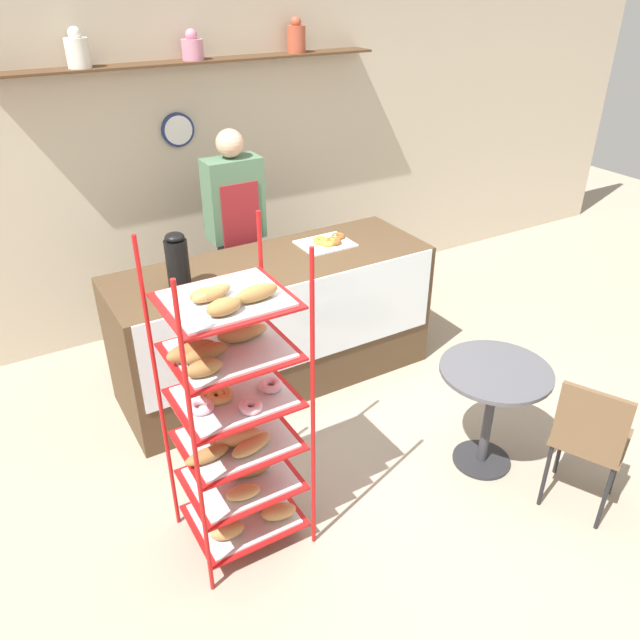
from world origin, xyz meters
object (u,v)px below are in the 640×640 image
at_px(pastry_rack, 235,420).
at_px(cafe_chair, 590,435).
at_px(person_worker, 237,234).
at_px(donut_tray_counter, 328,241).
at_px(cafe_table, 492,394).
at_px(coffee_carafe, 177,262).

relative_size(pastry_rack, cafe_chair, 1.98).
distance_m(person_worker, donut_tray_counter, 0.73).
distance_m(cafe_chair, donut_tray_counter, 2.22).
xyz_separation_m(cafe_table, coffee_carafe, (-1.39, 1.43, 0.63)).
height_order(cafe_chair, coffee_carafe, coffee_carafe).
bearing_deg(pastry_rack, coffee_carafe, 82.15).
relative_size(person_worker, cafe_chair, 2.00).
height_order(pastry_rack, donut_tray_counter, pastry_rack).
bearing_deg(coffee_carafe, pastry_rack, -97.85).
relative_size(pastry_rack, donut_tray_counter, 4.56).
height_order(person_worker, donut_tray_counter, person_worker).
relative_size(pastry_rack, person_worker, 0.99).
distance_m(person_worker, cafe_chair, 2.85).
distance_m(pastry_rack, donut_tray_counter, 1.92).
distance_m(cafe_table, coffee_carafe, 2.09).
xyz_separation_m(cafe_table, donut_tray_counter, (-0.20, 1.58, 0.46)).
xyz_separation_m(pastry_rack, person_worker, (0.86, 1.88, 0.17)).
xyz_separation_m(person_worker, cafe_table, (0.70, -2.12, -0.44)).
relative_size(cafe_table, coffee_carafe, 1.85).
relative_size(pastry_rack, coffee_carafe, 4.58).
relative_size(person_worker, coffee_carafe, 4.61).
bearing_deg(pastry_rack, donut_tray_counter, 44.82).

